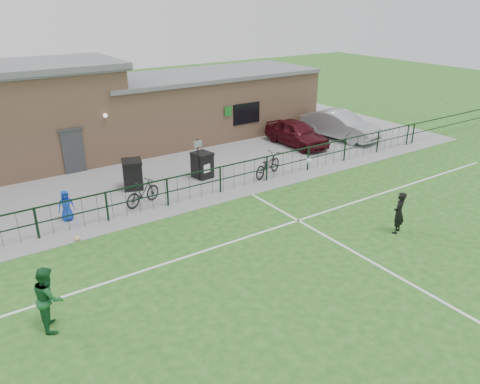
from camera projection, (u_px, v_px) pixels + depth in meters
ground at (335, 288)px, 13.69m from camera, size 90.00×90.00×0.00m
paving_strip at (148, 162)px, 24.00m from camera, size 34.00×13.00×0.02m
pitch_line_touch at (203, 199)px, 19.65m from camera, size 28.00×0.10×0.01m
pitch_line_mid at (256, 234)px, 16.74m from camera, size 28.00×0.10×0.01m
pitch_line_perp at (381, 267)px, 14.71m from camera, size 0.10×16.00×0.01m
perimeter_fence at (200, 184)px, 19.57m from camera, size 28.00×0.10×1.20m
wheelie_bin_left at (133, 175)px, 20.50m from camera, size 1.04×1.11×1.21m
wheelie_bin_right at (202, 166)px, 21.76m from camera, size 0.88×0.96×1.12m
sign_post at (198, 160)px, 21.20m from camera, size 0.07×0.07×2.00m
car_maroon at (297, 133)px, 26.42m from camera, size 1.76×4.22×1.43m
car_silver at (339, 125)px, 27.71m from camera, size 2.58×5.07×1.59m
bicycle_d at (143, 193)px, 18.90m from camera, size 1.80×1.05×1.05m
bicycle_e at (268, 165)px, 21.98m from camera, size 2.13×1.40×1.06m
spectator_child at (66, 206)px, 17.54m from camera, size 0.62×0.44×1.21m
goalkeeper_kick at (396, 211)px, 16.63m from camera, size 1.93×3.59×2.20m
outfield_player at (49, 298)px, 11.78m from camera, size 0.78×0.94×1.74m
ball_ground at (77, 238)px, 16.25m from camera, size 0.22×0.22×0.22m
clubhouse at (106, 111)px, 24.98m from camera, size 24.25×5.40×4.96m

